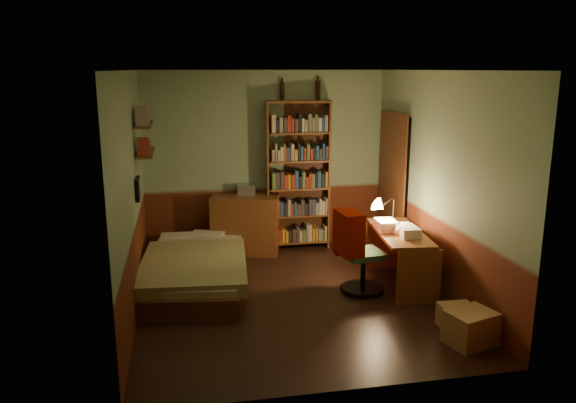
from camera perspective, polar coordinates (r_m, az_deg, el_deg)
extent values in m
cube|color=black|center=(6.69, 0.41, -9.79)|extent=(3.50, 4.00, 0.02)
cube|color=silver|center=(6.15, 0.45, 13.28)|extent=(3.50, 4.00, 0.02)
cube|color=gray|center=(8.23, -2.32, 4.13)|extent=(3.50, 0.02, 2.60)
cube|color=gray|center=(6.20, -15.75, 0.57)|extent=(0.02, 4.00, 2.60)
cube|color=gray|center=(6.85, 15.04, 1.80)|extent=(0.02, 4.00, 2.60)
cube|color=gray|center=(4.40, 5.59, -4.14)|extent=(3.50, 0.02, 2.60)
cube|color=black|center=(8.06, 10.67, 1.53)|extent=(0.06, 0.90, 2.00)
cube|color=#432412|center=(8.04, 10.44, 1.53)|extent=(0.02, 0.98, 2.08)
cube|color=#798551|center=(7.05, -9.61, -5.78)|extent=(1.47, 2.35, 0.66)
cube|color=brown|center=(8.14, -4.35, -2.33)|extent=(1.04, 0.69, 0.84)
cube|color=#B2B2B7|center=(8.15, -4.26, 1.24)|extent=(0.27, 0.22, 0.14)
cube|color=brown|center=(8.20, 1.07, 2.60)|extent=(0.96, 0.41, 2.18)
cylinder|color=black|center=(8.12, -0.60, 11.14)|extent=(0.08, 0.08, 0.25)
cylinder|color=black|center=(8.23, 3.08, 11.21)|extent=(0.08, 0.08, 0.27)
cube|color=brown|center=(7.07, 11.15, -5.66)|extent=(0.66, 1.33, 0.69)
cube|color=silver|center=(6.98, 9.94, -2.37)|extent=(0.24, 0.32, 0.12)
cone|color=black|center=(7.07, 10.69, -0.41)|extent=(0.22, 0.22, 0.55)
cube|color=#345F41|center=(6.76, 7.68, -5.37)|extent=(0.51, 0.46, 0.92)
cube|color=#991300|center=(6.51, 5.91, 0.49)|extent=(0.24, 0.43, 0.51)
cube|color=brown|center=(7.21, -14.26, 4.83)|extent=(0.20, 0.90, 0.03)
cube|color=brown|center=(7.17, -14.42, 7.60)|extent=(0.20, 0.90, 0.03)
cube|color=black|center=(6.79, -14.99, 1.27)|extent=(0.04, 0.32, 0.26)
cube|color=olive|center=(5.86, 18.05, -12.09)|extent=(0.53, 0.47, 0.33)
cube|color=olive|center=(6.16, 16.77, -11.14)|extent=(0.35, 0.29, 0.24)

